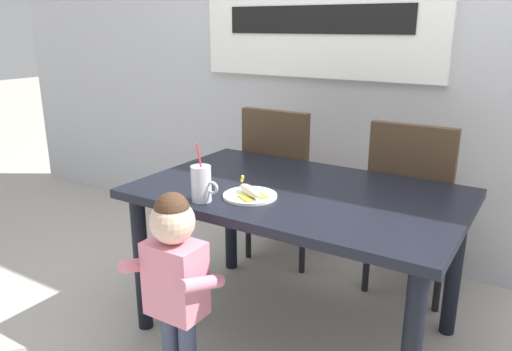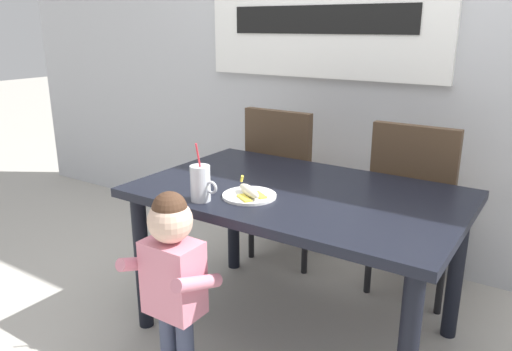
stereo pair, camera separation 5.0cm
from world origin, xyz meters
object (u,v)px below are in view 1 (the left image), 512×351
object	(u,v)px
dining_table	(298,209)
peeled_banana	(250,191)
dining_chair_left	(284,176)
toddler_standing	(175,270)
dining_chair_right	(413,200)
milk_cup	(202,186)
snack_plate	(250,196)

from	to	relation	value
dining_table	peeled_banana	bearing A→B (deg)	-118.20
dining_table	peeled_banana	distance (m)	0.28
dining_chair_left	toddler_standing	world-z (taller)	dining_chair_left
dining_chair_right	dining_table	bearing A→B (deg)	61.14
milk_cup	peeled_banana	distance (m)	0.20
dining_chair_right	peeled_banana	xyz separation A→B (m)	(-0.47, -0.85, 0.21)
dining_chair_right	toddler_standing	world-z (taller)	dining_chair_right
milk_cup	dining_chair_right	bearing A→B (deg)	57.80
milk_cup	dining_chair_left	bearing A→B (deg)	98.95
dining_table	snack_plate	bearing A→B (deg)	-122.16
milk_cup	snack_plate	bearing A→B (deg)	45.83
dining_chair_right	dining_chair_left	bearing A→B (deg)	-0.29
dining_table	peeled_banana	world-z (taller)	peeled_banana
dining_chair_left	dining_chair_right	xyz separation A→B (m)	(0.78, -0.00, 0.00)
dining_table	toddler_standing	size ratio (longest dim) A/B	1.70
dining_chair_right	snack_plate	xyz separation A→B (m)	(-0.48, -0.84, 0.18)
milk_cup	peeled_banana	size ratio (longest dim) A/B	1.50
dining_table	dining_chair_left	size ratio (longest dim) A/B	1.48
dining_chair_left	peeled_banana	distance (m)	0.94
toddler_standing	dining_table	bearing A→B (deg)	70.22
dining_chair_left	peeled_banana	bearing A→B (deg)	109.80
snack_plate	dining_chair_left	bearing A→B (deg)	109.52
dining_chair_right	toddler_standing	bearing A→B (deg)	65.36
peeled_banana	dining_table	bearing A→B (deg)	61.80
dining_chair_right	toddler_standing	size ratio (longest dim) A/B	1.15
toddler_standing	snack_plate	bearing A→B (deg)	77.47
toddler_standing	dining_chair_left	bearing A→B (deg)	99.68
snack_plate	peeled_banana	bearing A→B (deg)	-56.65
milk_cup	snack_plate	size ratio (longest dim) A/B	1.09
dining_table	milk_cup	size ratio (longest dim) A/B	5.67
dining_chair_right	peeled_banana	world-z (taller)	dining_chair_right
dining_chair_right	snack_plate	bearing A→B (deg)	60.33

